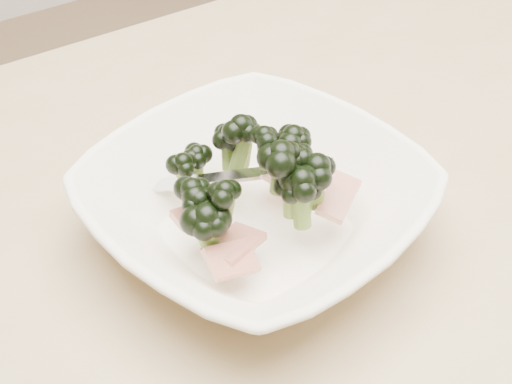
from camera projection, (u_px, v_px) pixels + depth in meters
dining_table at (294, 263)px, 0.77m from camera, size 1.20×0.80×0.75m
broccoli_dish at (256, 201)px, 0.63m from camera, size 0.34×0.34×0.12m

